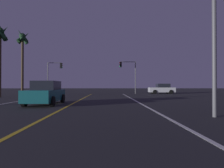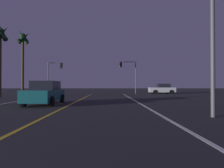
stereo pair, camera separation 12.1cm
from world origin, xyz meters
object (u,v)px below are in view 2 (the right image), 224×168
object	(u,v)px
palm_tree_left_mid	(0,39)
palm_tree_left_far	(23,44)
traffic_light_near_right	(128,70)
traffic_light_near_left	(55,71)
car_crossing_side	(162,89)
car_oncoming	(45,93)

from	to	relation	value
palm_tree_left_mid	palm_tree_left_far	bearing A→B (deg)	93.71
traffic_light_near_right	traffic_light_near_left	size ratio (longest dim) A/B	1.04
car_crossing_side	traffic_light_near_right	world-z (taller)	traffic_light_near_right
traffic_light_near_left	palm_tree_left_mid	xyz separation A→B (m)	(-3.89, -8.82, 3.01)
car_crossing_side	palm_tree_left_far	distance (m)	23.51
palm_tree_left_mid	car_oncoming	bearing A→B (deg)	-45.71
traffic_light_near_left	traffic_light_near_right	bearing A→B (deg)	-0.00
traffic_light_near_right	car_crossing_side	bearing A→B (deg)	-173.91
car_crossing_side	car_oncoming	distance (m)	22.46
car_crossing_side	traffic_light_near_right	size ratio (longest dim) A/B	0.80
car_crossing_side	palm_tree_left_mid	distance (m)	24.54
traffic_light_near_right	traffic_light_near_left	distance (m)	12.07
car_crossing_side	traffic_light_near_left	xyz separation A→B (m)	(-17.95, -0.63, 3.01)
car_crossing_side	traffic_light_near_left	world-z (taller)	traffic_light_near_left
palm_tree_left_mid	palm_tree_left_far	xyz separation A→B (m)	(-0.44, 6.72, 0.98)
traffic_light_near_left	palm_tree_left_far	distance (m)	6.25
palm_tree_left_far	car_crossing_side	bearing A→B (deg)	7.00
traffic_light_near_left	car_oncoming	bearing A→B (deg)	-76.09
palm_tree_left_mid	traffic_light_near_left	bearing A→B (deg)	66.23
traffic_light_near_right	palm_tree_left_mid	size ratio (longest dim) A/B	0.63
traffic_light_near_right	traffic_light_near_left	xyz separation A→B (m)	(-12.07, 0.00, -0.15)
car_oncoming	palm_tree_left_mid	world-z (taller)	palm_tree_left_mid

